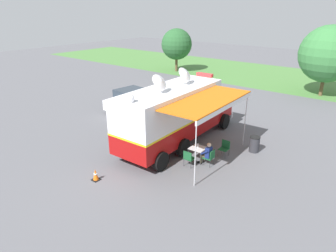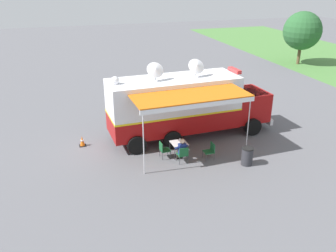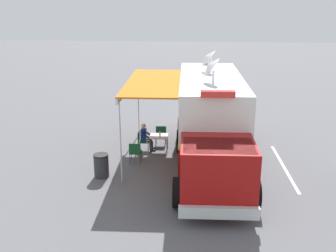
{
  "view_description": "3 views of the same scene",
  "coord_description": "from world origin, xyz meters",
  "px_view_note": "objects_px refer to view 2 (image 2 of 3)",
  "views": [
    {
      "loc": [
        9.91,
        -12.38,
        7.58
      ],
      "look_at": [
        0.15,
        -0.4,
        1.44
      ],
      "focal_mm": 31.83,
      "sensor_mm": 36.0,
      "label": 1
    },
    {
      "loc": [
        17.85,
        -5.87,
        8.73
      ],
      "look_at": [
        1.06,
        -0.66,
        1.22
      ],
      "focal_mm": 38.39,
      "sensor_mm": 36.0,
      "label": 2
    },
    {
      "loc": [
        0.26,
        16.27,
        6.48
      ],
      "look_at": [
        1.82,
        -0.53,
        1.17
      ],
      "focal_mm": 42.9,
      "sensor_mm": 36.0,
      "label": 3
    }
  ],
  "objects_px": {
    "water_bottle": "(180,140)",
    "folding_chair_spare_by_truck": "(210,150)",
    "folding_chair_beside_table": "(163,149)",
    "command_truck": "(186,104)",
    "traffic_cone": "(82,141)",
    "trash_bin": "(247,156)",
    "car_behind_truck": "(188,86)",
    "folding_table": "(179,144)",
    "seated_responder": "(182,149)",
    "folding_chair_at_table": "(183,154)"
  },
  "relations": [
    {
      "from": "folding_table",
      "to": "folding_chair_at_table",
      "type": "distance_m",
      "value": 0.82
    },
    {
      "from": "folding_chair_spare_by_truck",
      "to": "trash_bin",
      "type": "height_order",
      "value": "trash_bin"
    },
    {
      "from": "command_truck",
      "to": "folding_chair_beside_table",
      "type": "xyz_separation_m",
      "value": [
        2.22,
        -2.03,
        -1.43
      ]
    },
    {
      "from": "seated_responder",
      "to": "water_bottle",
      "type": "bearing_deg",
      "value": 168.37
    },
    {
      "from": "command_truck",
      "to": "traffic_cone",
      "type": "distance_m",
      "value": 6.1
    },
    {
      "from": "folding_chair_at_table",
      "to": "seated_responder",
      "type": "distance_m",
      "value": 0.23
    },
    {
      "from": "folding_chair_spare_by_truck",
      "to": "car_behind_truck",
      "type": "relative_size",
      "value": 0.2
    },
    {
      "from": "folding_chair_at_table",
      "to": "folding_chair_spare_by_truck",
      "type": "relative_size",
      "value": 1.0
    },
    {
      "from": "traffic_cone",
      "to": "folding_chair_beside_table",
      "type": "bearing_deg",
      "value": 55.43
    },
    {
      "from": "seated_responder",
      "to": "traffic_cone",
      "type": "height_order",
      "value": "seated_responder"
    },
    {
      "from": "folding_chair_at_table",
      "to": "seated_responder",
      "type": "relative_size",
      "value": 0.7
    },
    {
      "from": "folding_table",
      "to": "folding_chair_beside_table",
      "type": "height_order",
      "value": "folding_chair_beside_table"
    },
    {
      "from": "water_bottle",
      "to": "seated_responder",
      "type": "bearing_deg",
      "value": -11.63
    },
    {
      "from": "command_truck",
      "to": "folding_chair_beside_table",
      "type": "relative_size",
      "value": 11.02
    },
    {
      "from": "water_bottle",
      "to": "trash_bin",
      "type": "distance_m",
      "value": 3.45
    },
    {
      "from": "traffic_cone",
      "to": "command_truck",
      "type": "bearing_deg",
      "value": 85.91
    },
    {
      "from": "command_truck",
      "to": "folding_table",
      "type": "relative_size",
      "value": 11.48
    },
    {
      "from": "folding_chair_spare_by_truck",
      "to": "seated_responder",
      "type": "height_order",
      "value": "seated_responder"
    },
    {
      "from": "folding_chair_spare_by_truck",
      "to": "seated_responder",
      "type": "bearing_deg",
      "value": -98.41
    },
    {
      "from": "command_truck",
      "to": "trash_bin",
      "type": "bearing_deg",
      "value": 22.71
    },
    {
      "from": "car_behind_truck",
      "to": "water_bottle",
      "type": "bearing_deg",
      "value": -22.5
    },
    {
      "from": "command_truck",
      "to": "traffic_cone",
      "type": "xyz_separation_m",
      "value": [
        -0.42,
        -5.86,
        -1.67
      ]
    },
    {
      "from": "car_behind_truck",
      "to": "seated_responder",
      "type": "bearing_deg",
      "value": -21.78
    },
    {
      "from": "car_behind_truck",
      "to": "folding_chair_beside_table",
      "type": "bearing_deg",
      "value": -27.24
    },
    {
      "from": "folding_table",
      "to": "trash_bin",
      "type": "height_order",
      "value": "trash_bin"
    },
    {
      "from": "trash_bin",
      "to": "traffic_cone",
      "type": "bearing_deg",
      "value": -120.81
    },
    {
      "from": "folding_chair_beside_table",
      "to": "car_behind_truck",
      "type": "height_order",
      "value": "car_behind_truck"
    },
    {
      "from": "folding_table",
      "to": "folding_chair_spare_by_truck",
      "type": "height_order",
      "value": "folding_chair_spare_by_truck"
    },
    {
      "from": "folding_chair_spare_by_truck",
      "to": "seated_responder",
      "type": "xyz_separation_m",
      "value": [
        -0.22,
        -1.47,
        0.14
      ]
    },
    {
      "from": "command_truck",
      "to": "folding_chair_at_table",
      "type": "relative_size",
      "value": 11.02
    },
    {
      "from": "command_truck",
      "to": "folding_chair_spare_by_truck",
      "type": "distance_m",
      "value": 3.37
    },
    {
      "from": "water_bottle",
      "to": "folding_chair_spare_by_truck",
      "type": "bearing_deg",
      "value": 56.65
    },
    {
      "from": "command_truck",
      "to": "car_behind_truck",
      "type": "xyz_separation_m",
      "value": [
        -6.56,
        2.49,
        -1.07
      ]
    },
    {
      "from": "folding_chair_beside_table",
      "to": "trash_bin",
      "type": "height_order",
      "value": "trash_bin"
    },
    {
      "from": "folding_chair_at_table",
      "to": "command_truck",
      "type": "bearing_deg",
      "value": 157.52
    },
    {
      "from": "water_bottle",
      "to": "trash_bin",
      "type": "bearing_deg",
      "value": 55.73
    },
    {
      "from": "folding_chair_spare_by_truck",
      "to": "trash_bin",
      "type": "relative_size",
      "value": 0.96
    },
    {
      "from": "folding_table",
      "to": "water_bottle",
      "type": "xyz_separation_m",
      "value": [
        -0.05,
        0.06,
        0.16
      ]
    },
    {
      "from": "command_truck",
      "to": "water_bottle",
      "type": "bearing_deg",
      "value": -27.34
    },
    {
      "from": "trash_bin",
      "to": "water_bottle",
      "type": "bearing_deg",
      "value": -124.27
    },
    {
      "from": "folding_table",
      "to": "folding_chair_at_table",
      "type": "height_order",
      "value": "folding_chair_at_table"
    },
    {
      "from": "water_bottle",
      "to": "folding_chair_beside_table",
      "type": "relative_size",
      "value": 0.26
    },
    {
      "from": "seated_responder",
      "to": "trash_bin",
      "type": "distance_m",
      "value": 3.24
    },
    {
      "from": "folding_chair_at_table",
      "to": "traffic_cone",
      "type": "distance_m",
      "value": 5.75
    },
    {
      "from": "folding_chair_at_table",
      "to": "car_behind_truck",
      "type": "bearing_deg",
      "value": 158.65
    },
    {
      "from": "folding_table",
      "to": "seated_responder",
      "type": "xyz_separation_m",
      "value": [
        0.61,
        -0.08,
        -0.02
      ]
    },
    {
      "from": "command_truck",
      "to": "car_behind_truck",
      "type": "distance_m",
      "value": 7.1
    },
    {
      "from": "command_truck",
      "to": "traffic_cone",
      "type": "relative_size",
      "value": 16.54
    },
    {
      "from": "water_bottle",
      "to": "folding_chair_beside_table",
      "type": "height_order",
      "value": "water_bottle"
    },
    {
      "from": "trash_bin",
      "to": "car_behind_truck",
      "type": "xyz_separation_m",
      "value": [
        -10.65,
        0.78,
        0.42
      ]
    }
  ]
}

